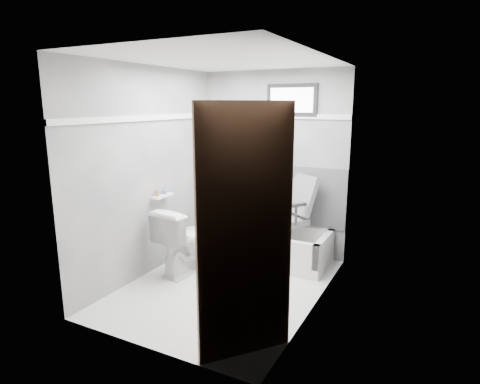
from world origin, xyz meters
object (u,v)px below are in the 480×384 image
Objects in this scene: toilet at (186,240)px; door at (259,253)px; bathtub at (269,244)px; soap_bottle_b at (165,190)px; office_chair at (284,214)px; soap_bottle_a at (157,192)px.

toilet is 0.40× the size of door.
door is at bearing -68.86° from bathtub.
office_chair is at bearing 32.50° from soap_bottle_b.
soap_bottle_b is (0.00, 0.14, -0.01)m from soap_bottle_a.
office_chair reaches higher than soap_bottle_a.
soap_bottle_a is 1.14× the size of soap_bottle_b.
door is at bearing -38.55° from office_chair.
office_chair is 10.38× the size of soap_bottle_a.
door is at bearing -37.50° from soap_bottle_b.
toilet is at bearing -134.02° from bathtub.
soap_bottle_a is at bearing -140.55° from bathtub.
soap_bottle_a is 0.14m from soap_bottle_b.
soap_bottle_b is at bearing 0.71° from toilet.
door is at bearing -34.77° from soap_bottle_a.
office_chair is 1.58m from soap_bottle_a.
bathtub is 0.45m from office_chair.
office_chair is at bearing 106.86° from door.
soap_bottle_b is (-1.23, -0.79, 0.34)m from office_chair.
door is 20.80× the size of soap_bottle_a.
soap_bottle_b reaches higher than bathtub.
bathtub is 1.09m from toilet.
door reaches higher than soap_bottle_a.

